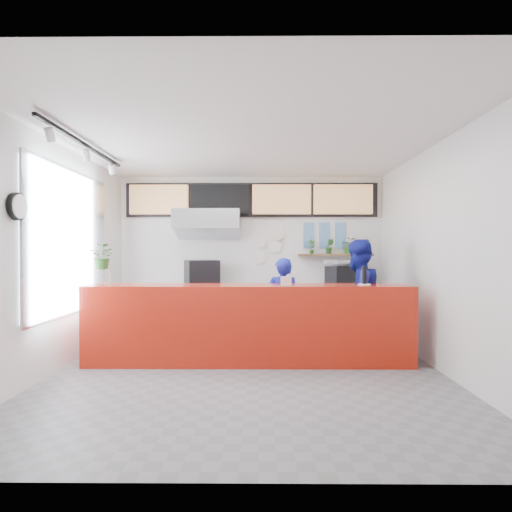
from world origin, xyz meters
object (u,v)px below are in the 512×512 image
at_px(espresso_machine, 345,277).
at_px(pepper_mill, 364,275).
at_px(panini_oven, 202,274).
at_px(staff_right, 358,297).
at_px(service_counter, 249,324).
at_px(staff_center, 283,305).

relative_size(espresso_machine, pepper_mill, 2.47).
bearing_deg(panini_oven, staff_right, -48.05).
distance_m(service_counter, staff_right, 1.73).
height_order(service_counter, pepper_mill, pepper_mill).
distance_m(espresso_machine, pepper_mill, 1.81).
distance_m(panini_oven, staff_center, 1.91).
bearing_deg(espresso_machine, service_counter, -154.27).
bearing_deg(staff_right, pepper_mill, 50.92).
xyz_separation_m(espresso_machine, pepper_mill, (-0.12, -1.81, 0.14)).
xyz_separation_m(staff_center, pepper_mill, (1.10, -0.60, 0.50)).
relative_size(service_counter, staff_right, 2.57).
height_order(espresso_machine, staff_right, staff_right).
bearing_deg(service_counter, staff_center, 49.40).
xyz_separation_m(service_counter, pepper_mill, (1.61, -0.01, 0.69)).
xyz_separation_m(espresso_machine, staff_center, (-1.22, -1.20, -0.36)).
xyz_separation_m(panini_oven, pepper_mill, (2.53, -1.81, 0.08)).
relative_size(service_counter, espresso_machine, 7.42).
relative_size(espresso_machine, staff_center, 0.41).
bearing_deg(panini_oven, service_counter, -83.25).
relative_size(staff_center, pepper_mill, 5.99).
bearing_deg(pepper_mill, staff_center, 151.39).
relative_size(staff_center, staff_right, 0.84).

